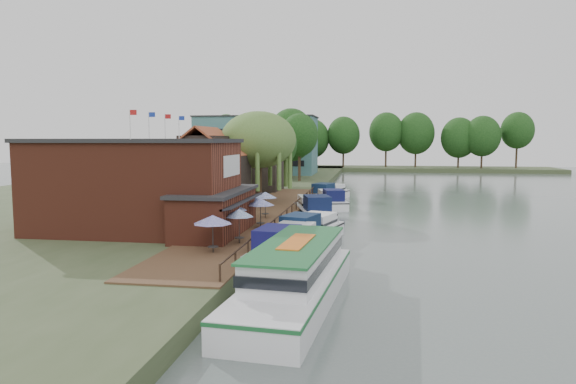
# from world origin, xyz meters

# --- Properties ---
(ground) EXTENTS (260.00, 260.00, 0.00)m
(ground) POSITION_xyz_m (0.00, 0.00, 0.00)
(ground) COLOR #515E5B
(ground) RESTS_ON ground
(land_bank) EXTENTS (50.00, 140.00, 1.00)m
(land_bank) POSITION_xyz_m (-30.00, 35.00, 0.50)
(land_bank) COLOR #384728
(land_bank) RESTS_ON ground
(quay_deck) EXTENTS (6.00, 50.00, 0.10)m
(quay_deck) POSITION_xyz_m (-8.00, 10.00, 1.05)
(quay_deck) COLOR #47301E
(quay_deck) RESTS_ON land_bank
(quay_rail) EXTENTS (0.20, 49.00, 1.00)m
(quay_rail) POSITION_xyz_m (-5.30, 10.50, 1.50)
(quay_rail) COLOR black
(quay_rail) RESTS_ON land_bank
(pub) EXTENTS (20.00, 11.00, 7.30)m
(pub) POSITION_xyz_m (-14.00, -1.00, 4.65)
(pub) COLOR maroon
(pub) RESTS_ON land_bank
(hotel_block) EXTENTS (25.40, 12.40, 12.30)m
(hotel_block) POSITION_xyz_m (-22.00, 70.00, 7.15)
(hotel_block) COLOR #38666B
(hotel_block) RESTS_ON land_bank
(cottage_a) EXTENTS (8.60, 7.60, 8.50)m
(cottage_a) POSITION_xyz_m (-15.00, 14.00, 5.25)
(cottage_a) COLOR black
(cottage_a) RESTS_ON land_bank
(cottage_b) EXTENTS (9.60, 8.60, 8.50)m
(cottage_b) POSITION_xyz_m (-18.00, 24.00, 5.25)
(cottage_b) COLOR beige
(cottage_b) RESTS_ON land_bank
(cottage_c) EXTENTS (7.60, 7.60, 8.50)m
(cottage_c) POSITION_xyz_m (-14.00, 33.00, 5.25)
(cottage_c) COLOR black
(cottage_c) RESTS_ON land_bank
(willow) EXTENTS (8.60, 8.60, 10.43)m
(willow) POSITION_xyz_m (-10.50, 19.00, 6.21)
(willow) COLOR #476B2D
(willow) RESTS_ON land_bank
(umbrella_0) EXTENTS (2.46, 2.46, 2.38)m
(umbrella_0) POSITION_xyz_m (-7.66, -7.61, 2.29)
(umbrella_0) COLOR #221A94
(umbrella_0) RESTS_ON quay_deck
(umbrella_1) EXTENTS (2.06, 2.06, 2.38)m
(umbrella_1) POSITION_xyz_m (-6.78, -4.43, 2.29)
(umbrella_1) COLOR navy
(umbrella_1) RESTS_ON quay_deck
(umbrella_2) EXTENTS (2.46, 2.46, 2.38)m
(umbrella_2) POSITION_xyz_m (-8.19, -1.33, 2.29)
(umbrella_2) COLOR navy
(umbrella_2) RESTS_ON quay_deck
(umbrella_3) EXTENTS (2.31, 2.31, 2.38)m
(umbrella_3) POSITION_xyz_m (-6.66, 1.96, 2.29)
(umbrella_3) COLOR navy
(umbrella_3) RESTS_ON quay_deck
(umbrella_4) EXTENTS (2.23, 2.23, 2.38)m
(umbrella_4) POSITION_xyz_m (-7.81, 4.03, 2.29)
(umbrella_4) COLOR navy
(umbrella_4) RESTS_ON quay_deck
(umbrella_5) EXTENTS (2.17, 2.17, 2.38)m
(umbrella_5) POSITION_xyz_m (-7.33, 7.20, 2.29)
(umbrella_5) COLOR navy
(umbrella_5) RESTS_ON quay_deck
(cruiser_0) EXTENTS (4.74, 11.01, 2.62)m
(cruiser_0) POSITION_xyz_m (-3.47, -4.53, 1.31)
(cruiser_0) COLOR silver
(cruiser_0) RESTS_ON ground
(cruiser_1) EXTENTS (5.85, 10.61, 2.46)m
(cruiser_1) POSITION_xyz_m (-2.67, 2.23, 1.23)
(cruiser_1) COLOR white
(cruiser_1) RESTS_ON ground
(cruiser_2) EXTENTS (6.20, 11.18, 2.61)m
(cruiser_2) POSITION_xyz_m (-3.68, 14.53, 1.30)
(cruiser_2) COLOR white
(cruiser_2) RESTS_ON ground
(cruiser_3) EXTENTS (5.51, 10.26, 2.37)m
(cruiser_3) POSITION_xyz_m (-2.60, 23.82, 1.18)
(cruiser_3) COLOR white
(cruiser_3) RESTS_ON ground
(cruiser_4) EXTENTS (6.27, 10.32, 2.38)m
(cruiser_4) POSITION_xyz_m (-3.49, 32.07, 1.19)
(cruiser_4) COLOR white
(cruiser_4) RESTS_ON ground
(tour_boat) EXTENTS (5.20, 14.44, 3.09)m
(tour_boat) POSITION_xyz_m (-1.63, -13.59, 1.54)
(tour_boat) COLOR silver
(tour_boat) RESTS_ON ground
(swan) EXTENTS (0.44, 0.44, 0.44)m
(swan) POSITION_xyz_m (-4.50, -11.42, 0.22)
(swan) COLOR white
(swan) RESTS_ON ground
(bank_tree_0) EXTENTS (6.89, 6.89, 10.49)m
(bank_tree_0) POSITION_xyz_m (-12.75, 41.81, 6.25)
(bank_tree_0) COLOR #143811
(bank_tree_0) RESTS_ON land_bank
(bank_tree_1) EXTENTS (6.55, 6.55, 11.83)m
(bank_tree_1) POSITION_xyz_m (-10.21, 51.07, 6.92)
(bank_tree_1) COLOR #143811
(bank_tree_1) RESTS_ON land_bank
(bank_tree_2) EXTENTS (8.54, 8.54, 13.05)m
(bank_tree_2) POSITION_xyz_m (-12.49, 56.47, 7.53)
(bank_tree_2) COLOR #143811
(bank_tree_2) RESTS_ON land_bank
(bank_tree_3) EXTENTS (6.11, 6.11, 13.48)m
(bank_tree_3) POSITION_xyz_m (-17.44, 77.26, 7.74)
(bank_tree_3) COLOR #143811
(bank_tree_3) RESTS_ON land_bank
(bank_tree_4) EXTENTS (7.17, 7.17, 11.11)m
(bank_tree_4) POSITION_xyz_m (-18.08, 87.41, 6.55)
(bank_tree_4) COLOR #143811
(bank_tree_4) RESTS_ON land_bank
(bank_tree_5) EXTENTS (7.84, 7.84, 12.18)m
(bank_tree_5) POSITION_xyz_m (-16.05, 95.05, 7.09)
(bank_tree_5) COLOR #143811
(bank_tree_5) RESTS_ON land_bank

